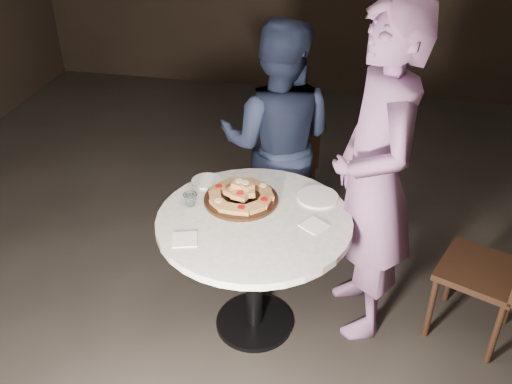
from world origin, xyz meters
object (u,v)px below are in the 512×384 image
table (254,240)px  focaccia_pile (241,193)px  diner_navy (277,142)px  chair_right (501,267)px  chair_far (289,151)px  diner_teal (374,181)px  water_glass (190,200)px  serving_board (241,199)px

table → focaccia_pile: (-0.10, 0.15, 0.19)m
diner_navy → chair_right: bearing=153.8°
chair_far → diner_navy: size_ratio=0.54×
chair_far → diner_teal: bearing=106.4°
table → water_glass: (-0.36, 0.05, 0.18)m
diner_teal → diner_navy: bearing=-151.7°
chair_right → diner_teal: diner_teal is taller
water_glass → diner_teal: size_ratio=0.04×
water_glass → diner_teal: bearing=9.4°
focaccia_pile → diner_teal: size_ratio=0.19×
table → serving_board: size_ratio=3.19×
chair_far → diner_teal: (0.58, -1.05, 0.45)m
diner_navy → diner_teal: diner_teal is taller
chair_right → table: bearing=-59.7°
water_glass → diner_navy: size_ratio=0.05×
chair_far → diner_navy: diner_navy is taller
chair_far → diner_navy: 0.54m
serving_board → chair_far: size_ratio=0.47×
chair_far → chair_right: (1.30, -1.08, 0.02)m
focaccia_pile → chair_right: (1.41, 0.02, -0.30)m
serving_board → diner_navy: bearing=82.3°
focaccia_pile → water_glass: (-0.26, -0.10, -0.01)m
table → chair_right: (1.31, 0.17, -0.12)m
table → serving_board: 0.24m
chair_far → serving_board: bearing=71.6°
focaccia_pile → serving_board: bearing=-96.7°
diner_navy → diner_teal: size_ratio=0.84×
serving_board → chair_right: (1.41, 0.03, -0.27)m
table → diner_navy: bearing=90.9°
serving_board → chair_far: 1.15m
table → chair_right: chair_right is taller
diner_teal → serving_board: bearing=-101.7°
focaccia_pile → water_glass: size_ratio=4.85×
serving_board → chair_right: chair_right is taller
diner_teal → table: bearing=-87.4°
table → chair_right: 1.32m
water_glass → chair_right: chair_right is taller
serving_board → chair_far: (0.11, 1.11, -0.28)m
serving_board → diner_navy: (0.09, 0.66, 0.02)m
diner_navy → water_glass: bearing=65.1°
table → diner_teal: (0.59, 0.21, 0.32)m
focaccia_pile → chair_right: 1.44m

